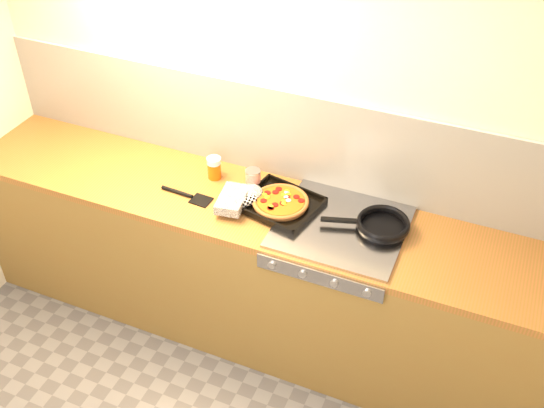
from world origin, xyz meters
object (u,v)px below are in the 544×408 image
at_px(pizza_on_tray, 268,201).
at_px(juice_glass, 214,168).
at_px(frying_pan, 382,225).
at_px(tomato_can, 253,179).

height_order(pizza_on_tray, juice_glass, juice_glass).
bearing_deg(pizza_on_tray, frying_pan, 4.64).
distance_m(pizza_on_tray, frying_pan, 0.57).
relative_size(tomato_can, juice_glass, 0.92).
relative_size(pizza_on_tray, tomato_can, 4.48).
relative_size(frying_pan, juice_glass, 3.62).
bearing_deg(juice_glass, frying_pan, -4.63).
height_order(tomato_can, juice_glass, juice_glass).
relative_size(pizza_on_tray, juice_glass, 4.11).
bearing_deg(tomato_can, frying_pan, -5.63).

